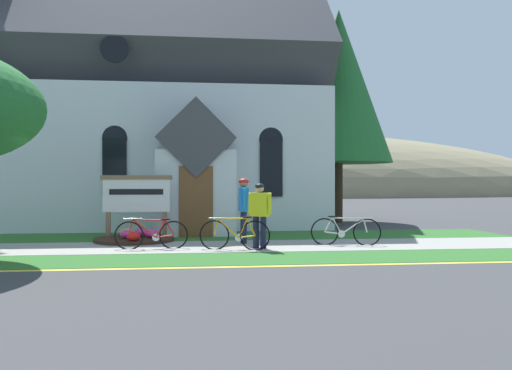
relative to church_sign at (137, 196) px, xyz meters
The scene contains 15 objects.
ground 2.99m from the church_sign, 165.70° to the left, with size 140.00×140.00×0.00m, color #3D3D3F.
sidewalk_slab 2.42m from the church_sign, 116.51° to the right, with size 32.00×2.39×0.01m, color #99968E.
grass_verge 4.27m from the church_sign, 103.18° to the right, with size 32.00×1.84×0.01m, color #2D6628.
church_lawn 1.68m from the church_sign, 143.97° to the left, with size 24.00×2.71×0.01m, color #2D6628.
curb_paint_stripe 5.28m from the church_sign, 100.47° to the right, with size 28.00×0.16×0.01m, color yellow.
church_building 7.88m from the church_sign, 100.76° to the left, with size 14.99×12.33×11.97m.
church_sign is the anchor object (origin of this frame).
flower_bed 1.25m from the church_sign, 88.39° to the right, with size 2.16×2.16×0.34m.
bicycle_yellow 3.77m from the church_sign, 44.57° to the right, with size 1.68×0.41×0.83m.
bicycle_black 2.46m from the church_sign, 74.12° to the right, with size 1.76×0.09×0.77m.
bicycle_silver 5.91m from the church_sign, 19.79° to the right, with size 1.74×0.47×0.78m.
cyclist_in_orange_jersey 3.24m from the church_sign, 24.98° to the right, with size 0.29×0.76×1.72m.
cyclist_in_yellow_jersey 4.06m from the church_sign, 36.95° to the right, with size 0.52×0.54×1.60m.
roadside_conifer 10.06m from the church_sign, 36.02° to the left, with size 4.26×4.26×8.59m.
distant_hill 55.64m from the church_sign, 83.81° to the left, with size 96.88×39.82×17.34m, color #847A5B.
Camera 1 is at (4.44, -11.42, 1.60)m, focal length 35.82 mm.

